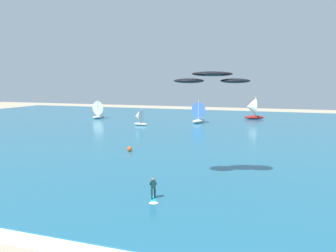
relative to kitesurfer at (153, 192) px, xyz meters
name	(u,v)px	position (x,y,z in m)	size (l,w,h in m)	color
ocean	(236,132)	(0.60, 37.38, -0.65)	(160.00, 90.00, 0.10)	#236B89
shoreline_foam	(86,246)	(-0.81, -7.89, -0.70)	(91.48, 2.56, 0.01)	white
kitesurfer	(153,192)	(0.00, 0.00, 0.00)	(1.31, 2.01, 1.67)	#26B2CC
kite	(212,78)	(3.06, 5.94, 8.55)	(6.89, 4.59, 1.00)	black
sailboat_near_shore	(100,109)	(-33.81, 49.59, 1.55)	(3.59, 4.15, 4.71)	silver
sailboat_mid_left	(201,112)	(-8.74, 49.05, 1.70)	(3.98, 4.48, 5.03)	silver
sailboat_leading	(139,117)	(-19.40, 40.33, 1.01)	(3.00, 2.54, 3.53)	silver
sailboat_outermost	(252,108)	(0.90, 59.84, 1.91)	(4.88, 4.30, 5.48)	maroon
marker_buoy	(130,149)	(-9.67, 15.93, -0.29)	(0.64, 0.64, 0.64)	#E55919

